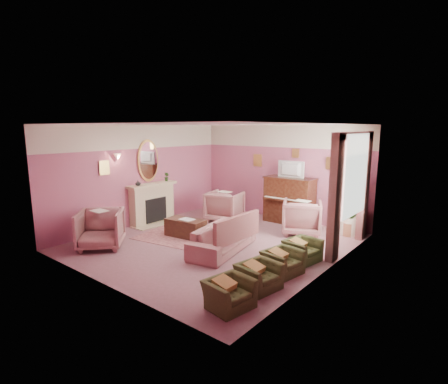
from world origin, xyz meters
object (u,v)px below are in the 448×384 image
Objects in this scene: side_table at (351,221)px; olive_chair_b at (259,272)px; television at (290,168)px; sofa at (223,234)px; olive_chair_d at (302,247)px; floral_armchair_right at (302,215)px; floral_armchair_front at (100,227)px; olive_chair_a at (229,289)px; olive_chair_c at (283,258)px; floral_armchair_left at (225,205)px; piano at (289,201)px; coffee_table at (186,228)px.

olive_chair_b is at bearing -92.10° from side_table.
television is 1.14× the size of side_table.
sofa reaches higher than olive_chair_b.
sofa reaches higher than olive_chair_d.
floral_armchair_right is 1.26m from side_table.
floral_armchair_front is at bearing -128.60° from floral_armchair_right.
floral_armchair_front is 1.41× the size of olive_chair_a.
olive_chair_d is (0.00, 0.82, 0.00)m from olive_chair_c.
olive_chair_c is 3.25m from side_table.
floral_armchair_left is (-1.58, -0.97, -1.11)m from television.
piano reaches higher than olive_chair_c.
floral_armchair_right reaches higher than olive_chair_c.
olive_chair_d is at bearing -62.98° from floral_armchair_right.
floral_armchair_right is 1.00× the size of floral_armchair_front.
coffee_table is at bearing 63.58° from floral_armchair_front.
olive_chair_b is (0.00, 0.82, 0.00)m from olive_chair_a.
television is at bearing 117.03° from olive_chair_c.
piano is at bearing 135.71° from floral_armchair_right.
olive_chair_b is (3.23, -3.08, -0.19)m from floral_armchair_left.
television reaches higher than piano.
olive_chair_a is 2.46m from olive_chair_d.
piano is 2.01× the size of olive_chair_b.
side_table is (4.11, 4.60, -0.14)m from floral_armchair_front.
television is (0.00, -0.05, 0.95)m from piano.
side_table is (0.15, 3.24, 0.05)m from olive_chair_c.
side_table is (0.15, 4.88, 0.05)m from olive_chair_a.
sofa is 3.50m from side_table.
sofa is 1.96m from olive_chair_b.
sofa is at bearing -9.21° from coffee_table.
side_table is at bearing -1.27° from piano.
floral_armchair_front is 4.00m from olive_chair_b.
floral_armchair_right reaches higher than olive_chair_a.
piano is 2.01× the size of olive_chair_a.
olive_chair_c is at bearing -71.01° from floral_armchair_right.
olive_chair_d is 1.00× the size of side_table.
olive_chair_a is (3.23, -3.90, -0.19)m from floral_armchair_left.
olive_chair_a is 1.00× the size of olive_chair_b.
piano reaches higher than side_table.
sofa is at bearing -160.63° from olive_chair_d.
floral_armchair_left is at bearing -163.81° from side_table.
floral_armchair_right is at bearing -42.35° from television.
floral_armchair_right is (0.78, -0.71, -1.11)m from television.
floral_armchair_front reaches higher than olive_chair_d.
floral_armchair_left and floral_armchair_right have the same top height.
side_table is at bearing 35.46° from floral_armchair_right.
piano is 5.21m from olive_chair_a.
television reaches higher than sofa.
floral_armchair_left is at bearing -173.80° from floral_armchair_right.
olive_chair_a is 1.64m from olive_chair_c.
floral_armchair_left is at bearing 78.54° from floral_armchair_front.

